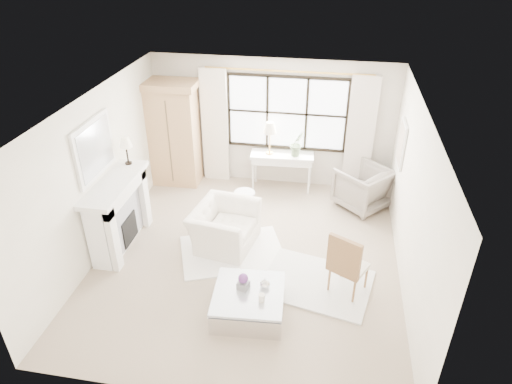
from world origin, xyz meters
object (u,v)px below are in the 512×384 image
(armoire, at_px, (174,133))
(club_armchair, at_px, (224,227))
(coffee_table, at_px, (249,302))
(console_table, at_px, (282,171))

(armoire, relative_size, club_armchair, 1.97)
(coffee_table, bearing_deg, console_table, 85.81)
(console_table, height_order, club_armchair, console_table)
(console_table, xyz_separation_m, coffee_table, (-0.01, -3.72, -0.22))
(armoire, xyz_separation_m, console_table, (2.29, 0.08, -0.74))
(armoire, relative_size, console_table, 1.69)
(console_table, bearing_deg, coffee_table, -93.52)
(coffee_table, bearing_deg, club_armchair, 110.97)
(club_armchair, height_order, coffee_table, club_armchair)
(armoire, bearing_deg, console_table, 1.23)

